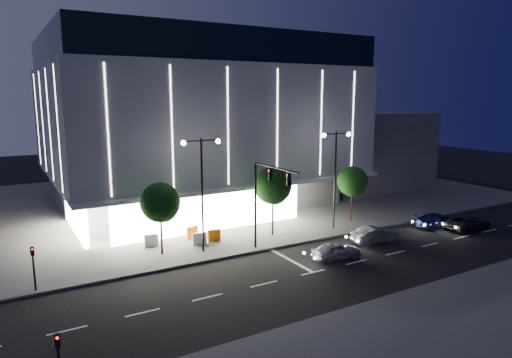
{
  "coord_description": "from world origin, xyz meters",
  "views": [
    {
      "loc": [
        -16.45,
        -25.52,
        12.06
      ],
      "look_at": [
        3.0,
        8.17,
        5.0
      ],
      "focal_mm": 32.0,
      "sensor_mm": 36.0,
      "label": 1
    }
  ],
  "objects": [
    {
      "name": "car_third",
      "position": [
        18.78,
        1.7,
        0.66
      ],
      "size": [
        4.59,
        1.96,
        1.32
      ],
      "primitive_type": "imported",
      "rotation": [
        0.0,
        0.0,
        1.55
      ],
      "color": "#121945",
      "rests_on": "ground"
    },
    {
      "name": "ground",
      "position": [
        0.0,
        0.0,
        0.0
      ],
      "size": [
        160.0,
        160.0,
        0.0
      ],
      "primitive_type": "plane",
      "color": "black",
      "rests_on": "ground"
    },
    {
      "name": "tree_mid",
      "position": [
        4.03,
        7.02,
        4.33
      ],
      "size": [
        3.25,
        3.25,
        6.15
      ],
      "color": "black",
      "rests_on": "ground"
    },
    {
      "name": "street_lamp_west",
      "position": [
        -3.0,
        6.0,
        5.96
      ],
      "size": [
        3.16,
        0.36,
        9.0
      ],
      "color": "black",
      "rests_on": "ground"
    },
    {
      "name": "car_fourth",
      "position": [
        20.59,
        -0.2,
        0.66
      ],
      "size": [
        4.79,
        2.22,
        1.33
      ],
      "primitive_type": "imported",
      "rotation": [
        0.0,
        0.0,
        1.57
      ],
      "color": "#2E2F33",
      "rests_on": "ground"
    },
    {
      "name": "sidewalk_near",
      "position": [
        5.0,
        -12.0,
        0.07
      ],
      "size": [
        70.0,
        10.0,
        0.15
      ],
      "primitive_type": "cube",
      "color": "#474747",
      "rests_on": "ground"
    },
    {
      "name": "barrier_a",
      "position": [
        -2.46,
        9.61,
        0.65
      ],
      "size": [
        1.12,
        0.57,
        1.0
      ],
      "primitive_type": "cube",
      "rotation": [
        0.0,
        0.0,
        0.31
      ],
      "color": "orange",
      "rests_on": "sidewalk_museum"
    },
    {
      "name": "ped_signal_far",
      "position": [
        -15.0,
        4.5,
        1.89
      ],
      "size": [
        0.22,
        0.24,
        3.0
      ],
      "color": "black",
      "rests_on": "ground"
    },
    {
      "name": "tree_right",
      "position": [
        13.03,
        7.02,
        3.88
      ],
      "size": [
        2.91,
        2.91,
        5.51
      ],
      "color": "black",
      "rests_on": "ground"
    },
    {
      "name": "barrier_d",
      "position": [
        -2.61,
        7.63,
        0.65
      ],
      "size": [
        1.13,
        0.54,
        1.0
      ],
      "primitive_type": "cube",
      "rotation": [
        0.0,
        0.0,
        -0.28
      ],
      "color": "white",
      "rests_on": "sidewalk_museum"
    },
    {
      "name": "museum",
      "position": [
        2.98,
        22.31,
        9.27
      ],
      "size": [
        30.0,
        25.8,
        18.0
      ],
      "color": "#4C4C51",
      "rests_on": "ground"
    },
    {
      "name": "car_lead",
      "position": [
        5.13,
        -0.21,
        0.65
      ],
      "size": [
        3.92,
        1.74,
        1.31
      ],
      "primitive_type": "imported",
      "rotation": [
        0.0,
        0.0,
        1.52
      ],
      "color": "#AFB0B7",
      "rests_on": "ground"
    },
    {
      "name": "sidewalk_museum",
      "position": [
        5.0,
        24.0,
        0.07
      ],
      "size": [
        70.0,
        40.0,
        0.15
      ],
      "primitive_type": "cube",
      "color": "#474747",
      "rests_on": "ground"
    },
    {
      "name": "barrier_c",
      "position": [
        -1.23,
        7.86,
        0.65
      ],
      "size": [
        1.12,
        0.4,
        1.0
      ],
      "primitive_type": "cube",
      "rotation": [
        0.0,
        0.0,
        -0.14
      ],
      "color": "orange",
      "rests_on": "sidewalk_museum"
    },
    {
      "name": "street_lamp_east",
      "position": [
        10.0,
        6.0,
        5.96
      ],
      "size": [
        3.16,
        0.36,
        9.0
      ],
      "color": "black",
      "rests_on": "ground"
    },
    {
      "name": "tree_left",
      "position": [
        -5.97,
        7.02,
        4.03
      ],
      "size": [
        3.02,
        3.02,
        5.72
      ],
      "color": "black",
      "rests_on": "ground"
    },
    {
      "name": "barrier_b",
      "position": [
        -6.17,
        9.2,
        0.65
      ],
      "size": [
        1.12,
        0.38,
        1.0
      ],
      "primitive_type": "cube",
      "rotation": [
        0.0,
        0.0,
        -0.12
      ],
      "color": "white",
      "rests_on": "sidewalk_museum"
    },
    {
      "name": "car_second",
      "position": [
        10.47,
        1.21,
        0.67
      ],
      "size": [
        4.22,
        1.95,
        1.34
      ],
      "primitive_type": "imported",
      "rotation": [
        0.0,
        0.0,
        1.44
      ],
      "color": "gray",
      "rests_on": "ground"
    },
    {
      "name": "annex_building",
      "position": [
        26.0,
        24.0,
        5.0
      ],
      "size": [
        16.0,
        20.0,
        10.0
      ],
      "primitive_type": "cube",
      "color": "#4C4C51",
      "rests_on": "ground"
    },
    {
      "name": "traffic_mast",
      "position": [
        1.0,
        3.34,
        5.03
      ],
      "size": [
        0.33,
        5.89,
        7.07
      ],
      "color": "black",
      "rests_on": "ground"
    }
  ]
}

